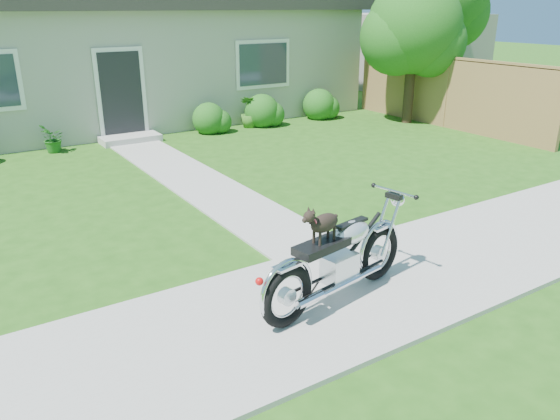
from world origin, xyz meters
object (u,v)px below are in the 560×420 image
object	(u,v)px
potted_plant_right	(249,112)
motorcycle_with_dog	(340,257)
fence	(446,92)
tree_near	(419,31)
potted_plant_left	(53,139)
tree_far	(442,0)
house	(136,40)

from	to	relation	value
potted_plant_right	motorcycle_with_dog	xyz separation A→B (m)	(-3.82, -8.69, 0.13)
motorcycle_with_dog	fence	bearing A→B (deg)	24.93
tree_near	potted_plant_left	size ratio (longest dim) A/B	6.02
tree_near	potted_plant_left	xyz separation A→B (m)	(-9.26, 1.91, -2.15)
motorcycle_with_dog	tree_far	bearing A→B (deg)	28.30
potted_plant_left	fence	bearing A→B (deg)	-16.32
potted_plant_left	motorcycle_with_dog	xyz separation A→B (m)	(1.23, -8.69, 0.23)
tree_far	fence	bearing A→B (deg)	-134.12
house	potted_plant_left	xyz separation A→B (m)	(-3.26, -3.44, -1.84)
house	fence	bearing A→B (deg)	-44.74
house	motorcycle_with_dog	xyz separation A→B (m)	(-2.03, -12.13, -1.60)
tree_far	motorcycle_with_dog	bearing A→B (deg)	-141.38
house	tree_near	bearing A→B (deg)	-41.78
tree_near	potted_plant_right	world-z (taller)	tree_near
motorcycle_with_dog	potted_plant_left	bearing A→B (deg)	87.77
tree_far	potted_plant_left	world-z (taller)	tree_far
tree_near	tree_far	distance (m)	4.47
fence	potted_plant_left	size ratio (longest dim) A/B	10.33
fence	potted_plant_right	size ratio (longest dim) A/B	7.83
potted_plant_left	house	bearing A→B (deg)	46.56
fence	potted_plant_left	bearing A→B (deg)	163.68
house	tree_far	size ratio (longest dim) A/B	2.46
tree_far	potted_plant_left	size ratio (longest dim) A/B	8.00
fence	tree_far	bearing A→B (deg)	45.88
fence	tree_far	world-z (taller)	tree_far
potted_plant_left	tree_far	bearing A→B (deg)	2.69
potted_plant_right	motorcycle_with_dog	size ratio (longest dim) A/B	0.38
potted_plant_left	potted_plant_right	size ratio (longest dim) A/B	0.76
tree_near	tree_far	size ratio (longest dim) A/B	0.75
tree_near	potted_plant_right	bearing A→B (deg)	155.51
potted_plant_left	tree_near	bearing A→B (deg)	-11.68
tree_far	potted_plant_left	xyz separation A→B (m)	(-12.87, -0.60, -2.97)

